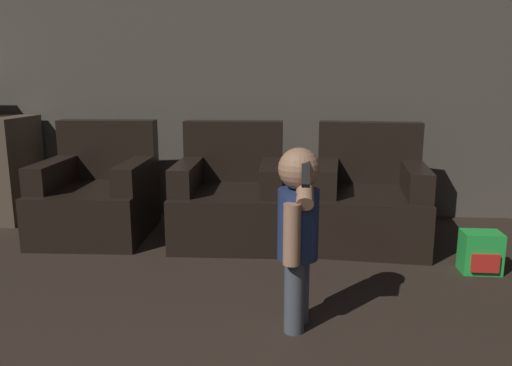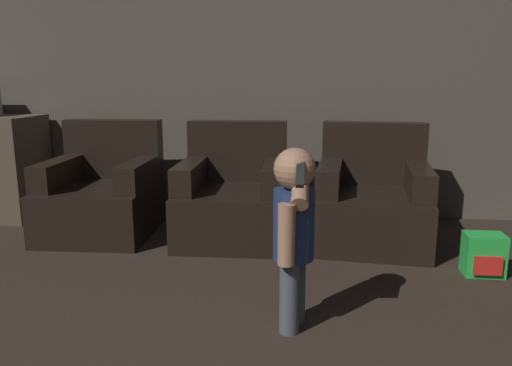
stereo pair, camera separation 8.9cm
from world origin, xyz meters
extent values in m
cube|color=#51493F|center=(0.00, 4.50, 1.30)|extent=(8.40, 0.05, 2.60)
cube|color=black|center=(-1.26, 3.73, 0.19)|extent=(0.82, 0.89, 0.39)
cube|color=black|center=(-1.27, 4.09, 0.63)|extent=(0.80, 0.19, 0.48)
cube|color=black|center=(-1.57, 3.72, 0.49)|extent=(0.18, 0.71, 0.20)
cube|color=black|center=(-0.94, 3.74, 0.49)|extent=(0.18, 0.71, 0.20)
cube|color=black|center=(-0.22, 3.73, 0.19)|extent=(0.81, 0.89, 0.39)
cube|color=black|center=(-0.23, 4.09, 0.63)|extent=(0.80, 0.18, 0.48)
cube|color=black|center=(-0.53, 3.72, 0.49)|extent=(0.18, 0.71, 0.20)
cube|color=black|center=(0.10, 3.74, 0.49)|extent=(0.18, 0.71, 0.20)
cube|color=black|center=(0.82, 3.73, 0.19)|extent=(0.87, 0.94, 0.39)
cube|color=black|center=(0.85, 4.08, 0.63)|extent=(0.80, 0.24, 0.48)
cube|color=black|center=(0.51, 3.76, 0.49)|extent=(0.23, 0.72, 0.20)
cube|color=black|center=(1.14, 3.70, 0.49)|extent=(0.23, 0.72, 0.20)
cylinder|color=#474C56|center=(0.30, 2.44, 0.18)|extent=(0.10, 0.10, 0.36)
cylinder|color=#474C56|center=(0.28, 2.33, 0.18)|extent=(0.10, 0.10, 0.36)
cylinder|color=navy|center=(0.29, 2.38, 0.52)|extent=(0.20, 0.20, 0.34)
sphere|color=#A37556|center=(0.29, 2.38, 0.79)|extent=(0.20, 0.20, 0.20)
cylinder|color=#A37556|center=(0.26, 2.27, 0.51)|extent=(0.08, 0.08, 0.28)
cylinder|color=#A37556|center=(0.32, 2.38, 0.72)|extent=(0.08, 0.29, 0.21)
cube|color=black|center=(0.32, 2.26, 0.80)|extent=(0.04, 0.16, 0.10)
cube|color=green|center=(1.44, 3.19, 0.13)|extent=(0.24, 0.16, 0.26)
cube|color=red|center=(1.44, 3.09, 0.09)|extent=(0.17, 0.02, 0.12)
camera|label=1|loc=(0.27, 0.11, 1.20)|focal=35.00mm
camera|label=2|loc=(0.36, 0.12, 1.20)|focal=35.00mm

